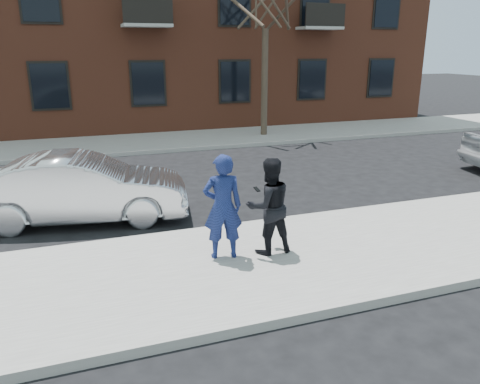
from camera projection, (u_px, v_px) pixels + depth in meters
name	position (u px, v px, depth m)	size (l,w,h in m)	color
ground	(265.00, 261.00, 8.29)	(100.00, 100.00, 0.00)	black
near_sidewalk	(270.00, 263.00, 8.04)	(50.00, 3.50, 0.15)	gray
near_curb	(236.00, 227.00, 9.66)	(50.00, 0.10, 0.15)	#999691
far_sidewalk	(156.00, 142.00, 18.40)	(50.00, 3.50, 0.15)	gray
far_curb	(164.00, 151.00, 16.77)	(50.00, 0.10, 0.15)	#999691
silver_sedan	(82.00, 189.00, 10.02)	(1.55, 4.44, 1.46)	silver
man_hoodie	(223.00, 207.00, 7.86)	(0.72, 0.56, 1.82)	navy
man_peacoat	(269.00, 206.00, 8.07)	(0.85, 0.67, 1.71)	black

